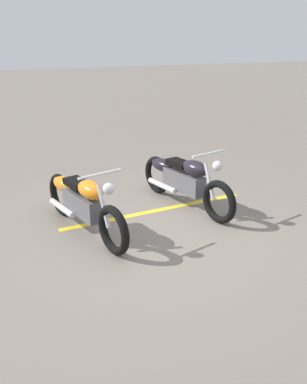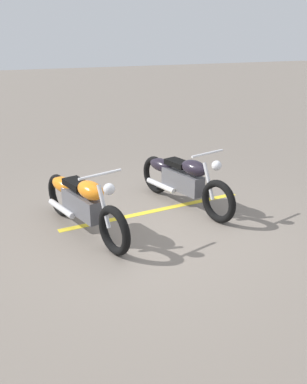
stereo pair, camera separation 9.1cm
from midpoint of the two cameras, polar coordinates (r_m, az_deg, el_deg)
ground_plane at (r=6.01m, az=-0.67°, el=-5.59°), size 60.00×60.00×0.00m
motorcycle_bright_foreground at (r=5.95m, az=-10.35°, el=-1.33°), size 2.19×0.81×1.04m
motorcycle_dark_foreground at (r=6.79m, az=3.58°, el=1.83°), size 2.19×0.79×1.04m
parking_stripe_near at (r=6.71m, az=-0.15°, el=-2.58°), size 0.35×3.20×0.01m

